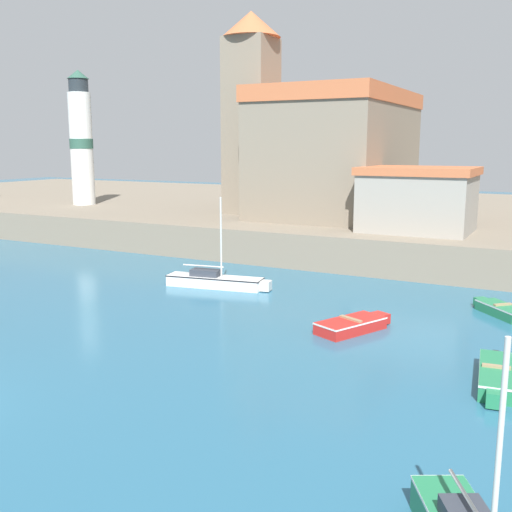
{
  "coord_description": "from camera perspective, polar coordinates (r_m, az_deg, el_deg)",
  "views": [
    {
      "loc": [
        16.74,
        -9.62,
        7.74
      ],
      "look_at": [
        2.27,
        17.89,
        2.0
      ],
      "focal_mm": 42.0,
      "sensor_mm": 36.0,
      "label": 1
    }
  ],
  "objects": [
    {
      "name": "dinghy_red_0",
      "position": [
        25.85,
        9.2,
        -6.45
      ],
      "size": [
        2.53,
        3.79,
        0.59
      ],
      "color": "red",
      "rests_on": "ground"
    },
    {
      "name": "harbor_shed_near_wharf",
      "position": [
        40.2,
        15.15,
        5.27
      ],
      "size": [
        7.09,
        5.75,
        4.14
      ],
      "color": "gray",
      "rests_on": "quay_seawall"
    },
    {
      "name": "lighthouse",
      "position": [
        58.89,
        -16.31,
        10.51
      ],
      "size": [
        2.14,
        2.14,
        12.29
      ],
      "color": "silver",
      "rests_on": "quay_seawall"
    },
    {
      "name": "sailboat_white_2",
      "position": [
        33.26,
        -3.87,
        -2.31
      ],
      "size": [
        6.03,
        2.08,
        5.02
      ],
      "color": "white",
      "rests_on": "ground"
    },
    {
      "name": "dinghy_green_3",
      "position": [
        30.07,
        22.3,
        -4.72
      ],
      "size": [
        2.77,
        2.89,
        0.57
      ],
      "color": "#237A4C",
      "rests_on": "ground"
    },
    {
      "name": "dinghy_green_6",
      "position": [
        21.51,
        21.87,
        -10.55
      ],
      "size": [
        1.45,
        4.26,
        0.63
      ],
      "color": "#237A4C",
      "rests_on": "ground"
    },
    {
      "name": "church",
      "position": [
        48.73,
        6.62,
        10.28
      ],
      "size": [
        13.75,
        15.35,
        15.84
      ],
      "color": "gray",
      "rests_on": "quay_seawall"
    },
    {
      "name": "quay_seawall",
      "position": [
        56.91,
        10.47,
        3.62
      ],
      "size": [
        120.0,
        40.0,
        2.27
      ],
      "primitive_type": "cube",
      "color": "gray",
      "rests_on": "ground"
    }
  ]
}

